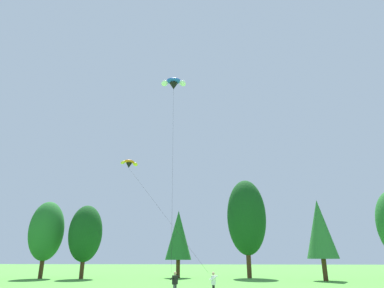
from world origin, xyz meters
The scene contains 9 objects.
treeline_tree_c centered at (-21.06, 43.35, 5.95)m, with size 4.45×4.45×9.83m.
treeline_tree_d centered at (-15.57, 43.05, 5.58)m, with size 4.29×4.29×9.23m.
treeline_tree_e centered at (-3.47, 45.53, 5.49)m, with size 3.53×3.53×8.77m.
treeline_tree_f centered at (5.97, 46.00, 7.90)m, with size 5.32×5.32×13.05m.
treeline_tree_g centered at (14.26, 41.10, 5.89)m, with size 3.67×3.67×9.40m.
kite_flyer_near centered at (-1.63, 24.16, 1.00)m, with size 0.75×0.76×1.69m.
kite_flyer_mid centered at (1.10, 23.86, 1.00)m, with size 0.64×0.67×1.69m.
parafoil_kite_high_blue_white centered at (-3.71, 38.34, 24.92)m, with size 3.58×14.67×24.10m.
parafoil_kite_mid_orange centered at (-8.27, 35.07, 12.83)m, with size 10.06×12.15×11.72m.
Camera 1 is at (1.00, -1.06, 2.74)m, focal length 30.84 mm.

